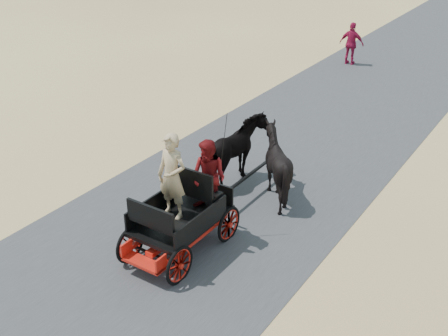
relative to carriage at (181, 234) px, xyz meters
The scene contains 8 objects.
ground 2.18m from the carriage, 99.87° to the right, with size 140.00×140.00×0.00m, color tan.
road 2.18m from the carriage, 99.87° to the right, with size 6.00×140.00×0.01m, color #38383A.
carriage is the anchor object (origin of this frame).
horse_left 3.09m from the carriage, 100.39° to the left, with size 0.91×2.01×1.70m, color black.
horse_right 3.09m from the carriage, 79.61° to the left, with size 1.37×1.54×1.70m, color black.
driver_man 1.28m from the carriage, 165.96° to the left, with size 0.66×0.43×1.80m, color tan.
passenger_woman 1.33m from the carriage, 63.43° to the left, with size 0.77×0.60×1.58m, color #660C0F.
pedestrian 14.47m from the carriage, 98.65° to the left, with size 1.01×0.42×1.73m, color maroon.
Camera 1 is at (6.42, -5.38, 6.82)m, focal length 45.00 mm.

